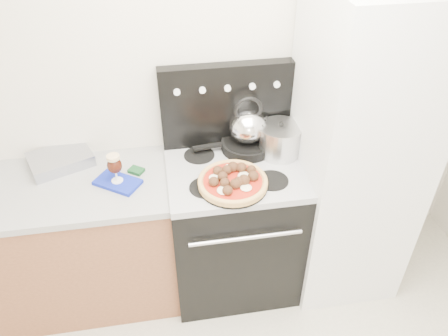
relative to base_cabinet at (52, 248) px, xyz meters
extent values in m
cube|color=beige|center=(1.02, 0.30, 0.82)|extent=(3.50, 0.01, 2.50)
cube|color=brown|center=(0.00, 0.00, 0.00)|extent=(1.45, 0.60, 0.86)
cube|color=#9C9C9C|center=(0.00, 0.00, 0.45)|extent=(1.48, 0.63, 0.04)
cube|color=black|center=(1.10, -0.02, 0.01)|extent=(0.76, 0.65, 0.88)
cube|color=#ADADB2|center=(1.10, -0.02, 0.47)|extent=(0.76, 0.65, 0.04)
cube|color=black|center=(1.10, 0.25, 0.74)|extent=(0.76, 0.08, 0.50)
cube|color=silver|center=(1.80, -0.05, 0.52)|extent=(0.64, 0.68, 1.90)
cube|color=silver|center=(0.13, 0.20, 0.50)|extent=(0.40, 0.35, 0.07)
cube|color=#1323A7|center=(0.46, -0.04, 0.48)|extent=(0.28, 0.25, 0.02)
cylinder|color=black|center=(1.07, -0.18, 0.50)|extent=(0.38, 0.38, 0.01)
cylinder|color=black|center=(1.21, 0.15, 0.52)|extent=(0.34, 0.34, 0.05)
cylinder|color=silver|center=(1.39, 0.07, 0.58)|extent=(0.24, 0.24, 0.18)
camera|label=1|loc=(0.73, -1.95, 1.97)|focal=35.00mm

